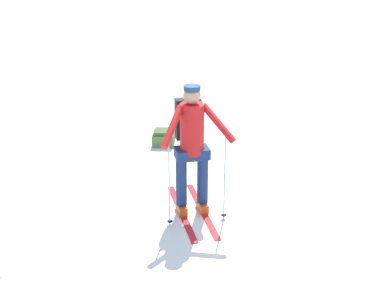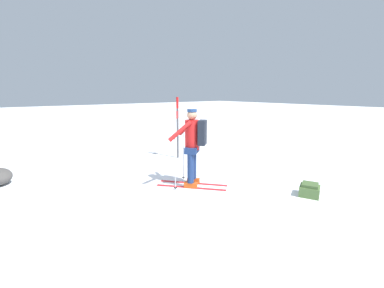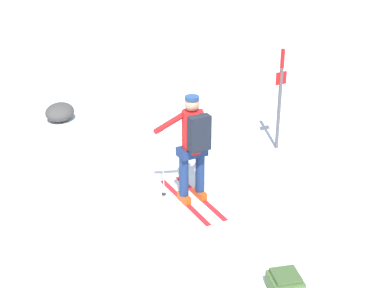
# 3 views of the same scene
# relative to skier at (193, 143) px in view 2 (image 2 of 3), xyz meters

# --- Properties ---
(ground_plane) EXTENTS (80.00, 80.00, 0.00)m
(ground_plane) POSITION_rel_skier_xyz_m (-0.41, 0.58, -1.03)
(ground_plane) COLOR white
(skier) EXTENTS (1.50, 1.34, 1.79)m
(skier) POSITION_rel_skier_xyz_m (0.00, 0.00, 0.00)
(skier) COLOR red
(skier) RESTS_ON ground_plane
(dropped_backpack) EXTENTS (0.51, 0.51, 0.28)m
(dropped_backpack) POSITION_rel_skier_xyz_m (-2.00, -1.57, -0.90)
(dropped_backpack) COLOR #4C6B38
(dropped_backpack) RESTS_ON ground_plane
(trail_marker) EXTENTS (0.18, 0.19, 2.00)m
(trail_marker) POSITION_rel_skier_xyz_m (2.37, -1.23, 0.16)
(trail_marker) COLOR #4C4C51
(trail_marker) RESTS_ON ground_plane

